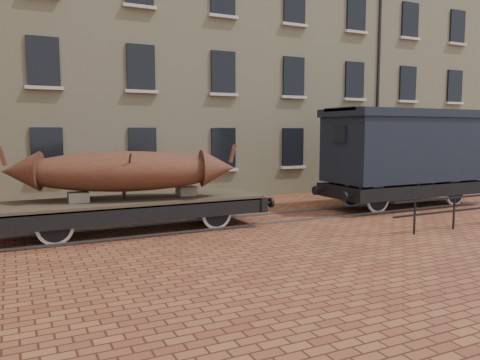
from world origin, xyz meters
name	(u,v)px	position (x,y,z in m)	size (l,w,h in m)	color
ground	(258,220)	(0.00, 0.00, 0.00)	(90.00, 90.00, 0.00)	brown
warehouse_cream	(219,54)	(3.00, 9.99, 7.00)	(40.00, 10.19, 14.00)	#C1B78D
rail_track	(258,219)	(0.00, 0.00, 0.03)	(30.00, 1.52, 0.06)	#59595E
flatcar_wagon	(135,205)	(-4.02, 0.00, 0.78)	(8.28, 2.25, 1.25)	#453C2B
iron_boat	(124,171)	(-4.33, 0.00, 1.79)	(6.49, 3.11, 1.57)	brown
goods_van	(406,146)	(6.44, 0.00, 2.35)	(7.24, 2.64, 3.74)	black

